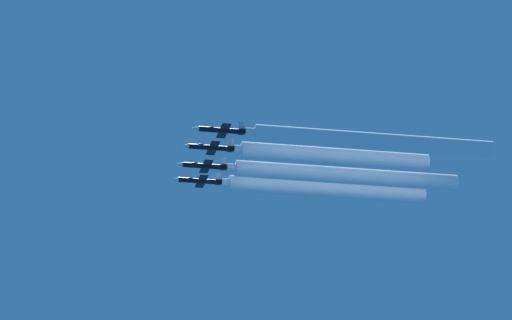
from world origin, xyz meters
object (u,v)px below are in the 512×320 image
object	(u,v)px
jet_far_left	(220,130)
jet_inner_left	(209,147)
jet_inner_right	(198,181)
jet_center	(203,166)

from	to	relation	value
jet_far_left	jet_inner_left	size ratio (longest dim) A/B	1.00
jet_far_left	jet_inner_right	bearing A→B (deg)	-0.30
jet_far_left	jet_inner_right	size ratio (longest dim) A/B	1.00
jet_center	jet_inner_right	distance (m)	10.49
jet_inner_right	jet_far_left	bearing A→B (deg)	179.70
jet_center	jet_inner_right	xyz separation A→B (m)	(10.48, -0.55, 0.07)
jet_far_left	jet_inner_right	distance (m)	33.22
jet_inner_left	jet_inner_right	xyz separation A→B (m)	(21.63, -0.74, -0.31)
jet_far_left	jet_inner_left	world-z (taller)	jet_inner_left
jet_inner_left	jet_inner_right	bearing A→B (deg)	-1.96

